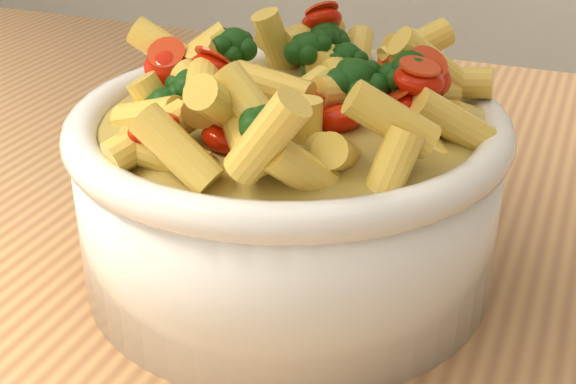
% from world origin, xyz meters
% --- Properties ---
extents(table, '(1.20, 0.80, 0.90)m').
position_xyz_m(table, '(0.00, 0.00, 0.80)').
color(table, tan).
rests_on(table, ground).
extents(serving_bowl, '(0.25, 0.25, 0.11)m').
position_xyz_m(serving_bowl, '(0.11, -0.06, 0.95)').
color(serving_bowl, white).
rests_on(serving_bowl, table).
extents(pasta_salad, '(0.20, 0.20, 0.04)m').
position_xyz_m(pasta_salad, '(0.11, -0.06, 1.02)').
color(pasta_salad, '#FFC350').
rests_on(pasta_salad, serving_bowl).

